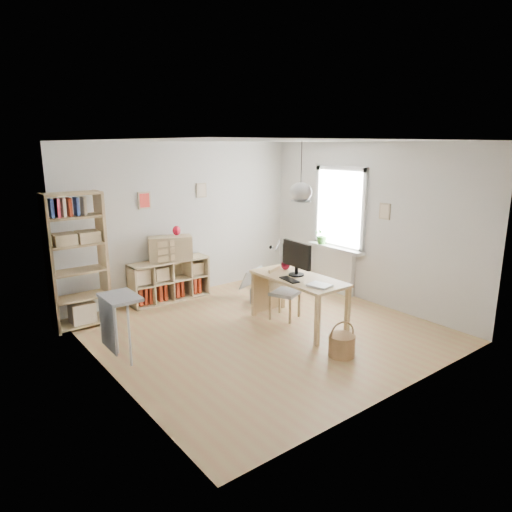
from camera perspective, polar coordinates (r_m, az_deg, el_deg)
ground at (r=6.78m, az=0.89°, el=-9.27°), size 4.50×4.50×0.00m
room_shell at (r=6.51m, az=5.62°, el=7.98°), size 4.50×4.50×4.50m
window_unit at (r=8.28m, az=10.49°, el=5.91°), size 0.07×1.16×1.46m
radiator at (r=8.48m, az=9.99°, el=-1.82°), size 0.10×0.80×0.80m
windowsill at (r=8.34m, az=9.88°, el=0.97°), size 0.22×1.20×0.06m
desk at (r=6.78m, az=5.35°, el=-3.39°), size 0.70×1.50×0.75m
cube_shelf at (r=8.10m, az=-10.99°, el=-3.37°), size 1.40×0.38×0.72m
tall_bookshelf at (r=7.10m, az=-21.55°, el=0.07°), size 0.80×0.38×2.00m
side_table at (r=5.89m, az=-17.14°, el=-6.57°), size 0.40×0.55×0.85m
chair at (r=7.10m, az=3.25°, el=-4.24°), size 0.51×0.51×0.80m
wicker_basket at (r=6.06m, az=10.67°, el=-10.83°), size 0.34×0.34×0.48m
storage_chest at (r=7.92m, az=1.04°, el=-4.40°), size 0.69×0.73×0.55m
monitor at (r=6.77m, az=5.12°, el=-0.08°), size 0.23×0.59×0.51m
keyboard at (r=6.58m, az=4.20°, el=-2.98°), size 0.18×0.36×0.02m
task_lamp at (r=7.20m, az=2.59°, el=0.59°), size 0.36×0.13×0.38m
yarn_ball at (r=7.12m, az=3.70°, el=-1.17°), size 0.14×0.14×0.14m
paper_tray at (r=6.34m, az=7.95°, el=-3.66°), size 0.29×0.34×0.03m
drawer_chest at (r=7.93m, az=-10.68°, el=0.97°), size 0.79×0.57×0.41m
red_vase at (r=7.93m, az=-9.90°, el=3.15°), size 0.14×0.14×0.16m
potted_plant at (r=8.50m, az=8.27°, el=2.61°), size 0.35×0.32×0.33m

